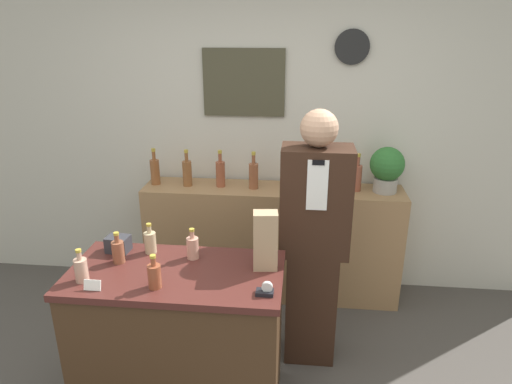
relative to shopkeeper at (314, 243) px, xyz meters
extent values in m
cube|color=beige|center=(-0.44, 1.01, 0.49)|extent=(5.20, 0.06, 2.70)
cube|color=#423F2C|center=(-0.57, 0.97, 0.89)|extent=(0.65, 0.02, 0.52)
cylinder|color=black|center=(0.25, 0.96, 1.16)|extent=(0.26, 0.03, 0.26)
cube|color=#9E754C|center=(-0.32, 0.76, -0.39)|extent=(2.08, 0.39, 0.95)
cube|color=#422B19|center=(-0.77, -0.50, -0.43)|extent=(1.17, 0.58, 0.86)
cube|color=#48201B|center=(-0.77, -0.50, 0.02)|extent=(1.20, 0.61, 0.04)
cylinder|color=tan|center=(-1.28, -0.73, -0.53)|extent=(0.07, 0.07, 0.26)
cylinder|color=tan|center=(-0.94, -0.73, -0.53)|extent=(0.07, 0.07, 0.26)
cube|color=#331E14|center=(0.00, 0.00, -0.46)|extent=(0.33, 0.26, 0.80)
cube|color=#331E14|center=(0.00, 0.00, 0.29)|extent=(0.44, 0.26, 0.70)
cube|color=white|center=(0.00, -0.13, 0.44)|extent=(0.12, 0.01, 0.31)
cube|color=black|center=(0.00, -0.14, 0.58)|extent=(0.07, 0.01, 0.03)
sphere|color=tan|center=(0.00, 0.00, 0.75)|extent=(0.23, 0.23, 0.23)
cylinder|color=#9E998E|center=(0.56, 0.77, 0.15)|extent=(0.18, 0.18, 0.11)
sphere|color=#2D6B2D|center=(0.56, 0.77, 0.32)|extent=(0.26, 0.26, 0.26)
cube|color=tan|center=(-0.28, -0.41, 0.21)|extent=(0.14, 0.11, 0.34)
cube|color=black|center=(-0.26, -0.68, 0.05)|extent=(0.09, 0.06, 0.02)
cylinder|color=silver|center=(-0.25, -0.68, 0.08)|extent=(0.06, 0.02, 0.06)
cube|color=white|center=(-1.14, -0.73, 0.07)|extent=(0.09, 0.02, 0.06)
cube|color=#2D2D33|center=(-1.17, -0.30, 0.09)|extent=(0.14, 0.11, 0.10)
cylinder|color=tan|center=(-1.24, -0.65, 0.10)|extent=(0.07, 0.07, 0.13)
cylinder|color=tan|center=(-1.24, -0.65, 0.19)|extent=(0.03, 0.03, 0.05)
cylinder|color=#B29933|center=(-1.24, -0.65, 0.22)|extent=(0.03, 0.03, 0.02)
cylinder|color=brown|center=(-1.12, -0.43, 0.10)|extent=(0.07, 0.07, 0.13)
cylinder|color=brown|center=(-1.12, -0.43, 0.19)|extent=(0.03, 0.03, 0.05)
cylinder|color=#B29933|center=(-1.12, -0.43, 0.22)|extent=(0.03, 0.03, 0.02)
cylinder|color=tan|center=(-0.98, -0.30, 0.10)|extent=(0.07, 0.07, 0.13)
cylinder|color=tan|center=(-0.98, -0.30, 0.19)|extent=(0.03, 0.03, 0.05)
cylinder|color=#B29933|center=(-0.98, -0.30, 0.22)|extent=(0.03, 0.03, 0.02)
cylinder|color=brown|center=(-0.83, -0.67, 0.10)|extent=(0.07, 0.07, 0.13)
cylinder|color=brown|center=(-0.83, -0.67, 0.19)|extent=(0.03, 0.03, 0.05)
cylinder|color=#B29933|center=(-0.83, -0.67, 0.22)|extent=(0.03, 0.03, 0.02)
cylinder|color=tan|center=(-0.71, -0.34, 0.10)|extent=(0.07, 0.07, 0.13)
cylinder|color=tan|center=(-0.71, -0.34, 0.19)|extent=(0.03, 0.03, 0.05)
cylinder|color=#B29933|center=(-0.71, -0.34, 0.22)|extent=(0.03, 0.03, 0.02)
cylinder|color=brown|center=(-1.28, 0.76, 0.19)|extent=(0.07, 0.07, 0.20)
cylinder|color=brown|center=(-1.28, 0.76, 0.33)|extent=(0.03, 0.03, 0.07)
cylinder|color=#B29933|center=(-1.28, 0.76, 0.38)|extent=(0.03, 0.03, 0.02)
cylinder|color=brown|center=(-1.01, 0.75, 0.19)|extent=(0.07, 0.07, 0.20)
cylinder|color=brown|center=(-1.01, 0.75, 0.33)|extent=(0.03, 0.03, 0.07)
cylinder|color=#B29933|center=(-1.01, 0.75, 0.38)|extent=(0.03, 0.03, 0.02)
cylinder|color=brown|center=(-0.74, 0.77, 0.19)|extent=(0.07, 0.07, 0.20)
cylinder|color=brown|center=(-0.74, 0.77, 0.33)|extent=(0.03, 0.03, 0.07)
cylinder|color=#B29933|center=(-0.74, 0.77, 0.38)|extent=(0.03, 0.03, 0.02)
cylinder|color=brown|center=(-0.47, 0.74, 0.19)|extent=(0.07, 0.07, 0.20)
cylinder|color=brown|center=(-0.47, 0.74, 0.33)|extent=(0.03, 0.03, 0.07)
cylinder|color=#B29933|center=(-0.47, 0.74, 0.38)|extent=(0.03, 0.03, 0.02)
cylinder|color=brown|center=(-0.20, 0.77, 0.19)|extent=(0.07, 0.07, 0.20)
cylinder|color=brown|center=(-0.20, 0.77, 0.33)|extent=(0.03, 0.03, 0.07)
cylinder|color=#B29933|center=(-0.20, 0.77, 0.38)|extent=(0.03, 0.03, 0.02)
cylinder|color=brown|center=(0.07, 0.77, 0.19)|extent=(0.07, 0.07, 0.20)
cylinder|color=brown|center=(0.07, 0.77, 0.33)|extent=(0.03, 0.03, 0.07)
cylinder|color=#B29933|center=(0.07, 0.77, 0.38)|extent=(0.03, 0.03, 0.02)
cylinder|color=brown|center=(0.34, 0.78, 0.19)|extent=(0.07, 0.07, 0.20)
cylinder|color=brown|center=(0.34, 0.78, 0.33)|extent=(0.03, 0.03, 0.07)
cylinder|color=#B29933|center=(0.34, 0.78, 0.38)|extent=(0.03, 0.03, 0.02)
camera|label=1|loc=(-0.10, -2.65, 1.34)|focal=32.00mm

